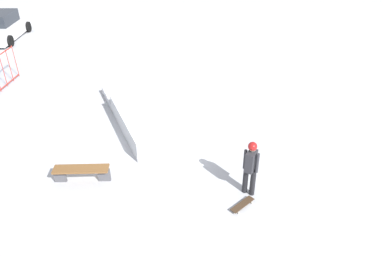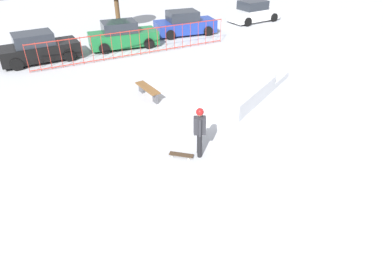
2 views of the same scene
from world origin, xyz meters
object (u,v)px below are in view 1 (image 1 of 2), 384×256
at_px(skater, 251,164).
at_px(skateboard, 242,204).
at_px(parked_car_white, 3,27).
at_px(skate_ramp, 154,114).
at_px(park_bench, 81,171).

relative_size(skater, skateboard, 2.39).
bearing_deg(skateboard, parked_car_white, 87.50).
height_order(skate_ramp, skater, skater).
xyz_separation_m(park_bench, parked_car_white, (13.25, 7.65, 0.37)).
bearing_deg(skater, parked_car_white, 72.48).
bearing_deg(park_bench, skateboard, -104.19).
bearing_deg(skate_ramp, parked_car_white, 21.82).
xyz_separation_m(skate_ramp, skateboard, (-4.61, -2.72, -0.24)).
relative_size(skate_ramp, parked_car_white, 1.45).
bearing_deg(skateboard, park_bench, 122.98).
relative_size(skate_ramp, skater, 3.47).
bearing_deg(parked_car_white, park_bench, -148.95).
relative_size(skate_ramp, park_bench, 3.60).
distance_m(skater, parked_car_white, 18.64).
height_order(skate_ramp, parked_car_white, parked_car_white).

